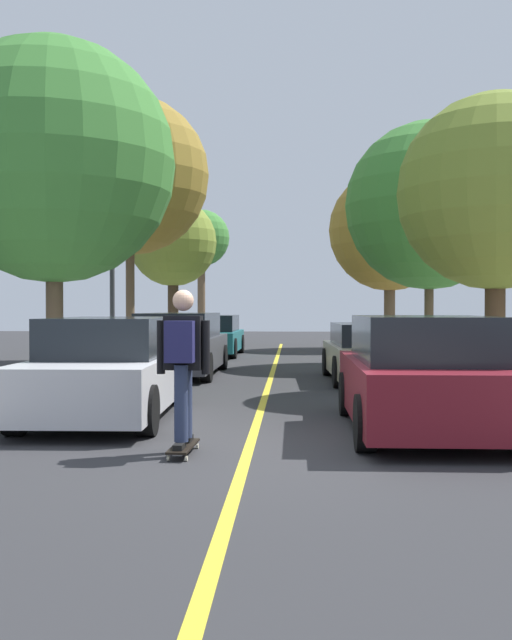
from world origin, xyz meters
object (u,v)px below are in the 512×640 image
parked_car_right_nearest (424,376)px  parked_car_left_far (212,336)px  skateboarder (183,357)px  streetlamp (112,244)px  street_tree_left_far (173,243)px  skateboard (183,447)px  parked_car_right_near (370,352)px  fire_hydrant (499,379)px  street_tree_right_near (429,206)px  street_tree_left_farthest (201,239)px  street_tree_right_far (390,231)px  parked_car_left_nearest (110,369)px  parked_car_left_near (180,344)px  street_tree_left_nearest (54,162)px  street_tree_right_nearest (496,193)px  street_tree_left_near (130,176)px

parked_car_right_nearest → parked_car_left_far: bearing=106.5°
skateboarder → streetlamp: bearing=108.2°
street_tree_left_far → skateboard: street_tree_left_far is taller
parked_car_right_near → fire_hydrant: parked_car_right_near is taller
street_tree_right_near → fire_hydrant: bearing=-93.5°
street_tree_left_farthest → street_tree_right_far: bearing=-47.5°
street_tree_right_far → parked_car_right_nearest: bearing=-96.2°
parked_car_left_far → parked_car_right_near: size_ratio=1.02×
parked_car_right_near → street_tree_right_near: (2.02, 4.17, 3.71)m
parked_car_left_nearest → street_tree_left_far: street_tree_left_far is taller
skateboard → skateboarder: skateboarder is taller
street_tree_right_near → street_tree_right_far: bearing=90.0°
parked_car_left_nearest → skateboard: size_ratio=5.27×
street_tree_left_far → parked_car_left_near: bearing=-79.9°
streetlamp → street_tree_left_nearest: bearing=-94.4°
street_tree_right_nearest → skateboarder: size_ratio=3.18×
street_tree_left_far → fire_hydrant: bearing=-65.1°
parked_car_left_far → street_tree_right_far: 8.44m
street_tree_left_near → fire_hydrant: (7.85, -9.38, -4.89)m
parked_car_right_near → street_tree_right_nearest: size_ratio=0.78×
street_tree_left_nearest → street_tree_left_farthest: bearing=90.0°
fire_hydrant → skateboarder: (-4.35, -3.59, 0.57)m
parked_car_right_nearest → street_tree_right_far: size_ratio=0.61×
street_tree_left_nearest → street_tree_left_farthest: (-0.00, 22.99, 0.64)m
street_tree_left_near → fire_hydrant: bearing=-50.1°
fire_hydrant → skateboarder: 5.67m
streetlamp → skateboard: bearing=-71.7°
street_tree_left_far → skateboard: 21.13m
skateboard → skateboarder: 0.97m
parked_car_left_near → parked_car_right_nearest: size_ratio=1.12×
parked_car_right_near → street_tree_right_near: 5.94m
street_tree_left_far → street_tree_left_farthest: street_tree_left_farthest is taller
street_tree_left_near → parked_car_left_near: bearing=-61.8°
street_tree_left_farthest → fire_hydrant: bearing=-73.0°
parked_car_left_nearest → street_tree_left_near: street_tree_left_near is taller
parked_car_left_nearest → skateboarder: 3.07m
parked_car_left_nearest → streetlamp: (-1.75, 7.13, 2.44)m
parked_car_left_far → parked_car_left_near: bearing=-90.0°
streetlamp → skateboarder: streetlamp is taller
street_tree_right_nearest → street_tree_left_far: bearing=119.5°
street_tree_left_nearest → skateboard: (3.50, -6.27, -4.36)m
street_tree_left_farthest → street_tree_left_far: bearing=-90.0°
street_tree_right_nearest → skateboard: size_ratio=6.31×
streetlamp → street_tree_right_far: bearing=52.0°
parked_car_left_nearest → street_tree_right_nearest: size_ratio=0.84×
parked_car_left_near → parked_car_right_near: bearing=-15.8°
street_tree_left_near → street_tree_right_nearest: street_tree_left_near is taller
street_tree_right_nearest → fire_hydrant: bearing=-103.8°
street_tree_left_far → street_tree_left_farthest: 8.86m
skateboard → skateboarder: size_ratio=0.50×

